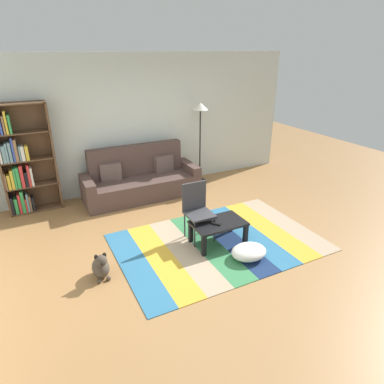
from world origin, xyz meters
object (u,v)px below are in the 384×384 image
object	(u,v)px
couch	(141,180)
tv_remote	(216,224)
bookshelf	(21,163)
pouf	(249,252)
folding_chair	(197,207)
dog	(101,267)
coffee_table	(218,226)
standing_lamp	(200,117)

from	to	relation	value
couch	tv_remote	distance (m)	2.32
bookshelf	pouf	distance (m)	4.16
bookshelf	folding_chair	size ratio (longest dim) A/B	2.16
couch	dog	distance (m)	2.63
coffee_table	dog	xyz separation A→B (m)	(-1.78, -0.02, -0.14)
bookshelf	tv_remote	world-z (taller)	bookshelf
pouf	coffee_table	bearing A→B (deg)	108.51
tv_remote	coffee_table	bearing A→B (deg)	-4.58
coffee_table	standing_lamp	distance (m)	2.86
pouf	folding_chair	distance (m)	1.03
pouf	folding_chair	size ratio (longest dim) A/B	0.58
couch	bookshelf	bearing A→B (deg)	172.16
couch	bookshelf	distance (m)	2.14
bookshelf	pouf	world-z (taller)	bookshelf
dog	folding_chair	bearing A→B (deg)	11.79
dog	standing_lamp	xyz separation A→B (m)	(2.77, 2.46, 1.28)
coffee_table	standing_lamp	xyz separation A→B (m)	(0.99, 2.43, 1.13)
dog	folding_chair	distance (m)	1.65
pouf	standing_lamp	world-z (taller)	standing_lamp
standing_lamp	tv_remote	world-z (taller)	standing_lamp
tv_remote	folding_chair	world-z (taller)	folding_chair
bookshelf	dog	distance (m)	2.75
tv_remote	pouf	bearing A→B (deg)	-102.77
bookshelf	couch	bearing A→B (deg)	-7.84
couch	folding_chair	size ratio (longest dim) A/B	2.51
pouf	folding_chair	world-z (taller)	folding_chair
tv_remote	bookshelf	bearing A→B (deg)	93.91
tv_remote	standing_lamp	bearing A→B (deg)	27.45
pouf	folding_chair	xyz separation A→B (m)	(-0.39, 0.85, 0.43)
bookshelf	dog	xyz separation A→B (m)	(0.72, -2.55, -0.76)
pouf	tv_remote	bearing A→B (deg)	116.70
bookshelf	dog	size ratio (longest dim) A/B	4.89
bookshelf	tv_remote	xyz separation A→B (m)	(2.43, -2.57, -0.54)
coffee_table	pouf	xyz separation A→B (m)	(0.18, -0.55, -0.20)
pouf	standing_lamp	xyz separation A→B (m)	(0.81, 2.98, 1.33)
pouf	dog	size ratio (longest dim) A/B	1.31
couch	folding_chair	bearing A→B (deg)	-82.68
bookshelf	tv_remote	distance (m)	3.58
couch	pouf	xyz separation A→B (m)	(0.64, -2.79, -0.23)
coffee_table	bookshelf	bearing A→B (deg)	134.70
coffee_table	folding_chair	size ratio (longest dim) A/B	0.89
coffee_table	standing_lamp	bearing A→B (deg)	67.88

